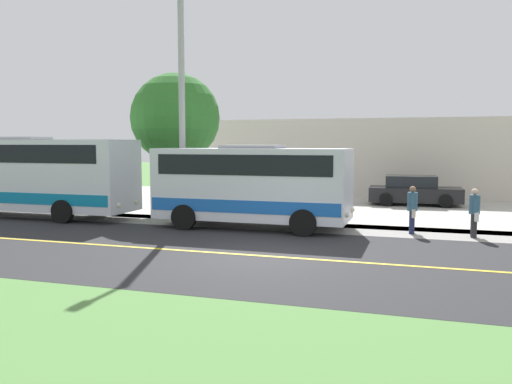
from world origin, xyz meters
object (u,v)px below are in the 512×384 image
object	(u,v)px
parked_car_near	(414,191)
commercial_building	(372,156)
pedestrian_waiting	(412,208)
tree_curbside	(175,118)
shuttle_bus_front	(253,182)
transit_bus_rear	(10,173)
pedestrian_with_bags	(474,212)
street_light_pole	(180,94)

from	to	relation	value
parked_car_near	commercial_building	distance (m)	8.50
pedestrian_waiting	tree_curbside	bearing A→B (deg)	-103.81
shuttle_bus_front	tree_curbside	world-z (taller)	tree_curbside
transit_bus_rear	tree_curbside	size ratio (longest dim) A/B	1.85
parked_car_near	tree_curbside	size ratio (longest dim) A/B	0.74
parked_car_near	commercial_building	bearing A→B (deg)	-160.76
parked_car_near	transit_bus_rear	bearing A→B (deg)	-60.72
transit_bus_rear	pedestrian_waiting	xyz separation A→B (m)	(-0.49, 16.23, -0.95)
pedestrian_waiting	commercial_building	bearing A→B (deg)	-170.22
pedestrian_with_bags	street_light_pole	bearing A→B (deg)	-90.64
pedestrian_waiting	transit_bus_rear	bearing A→B (deg)	-88.27
street_light_pole	commercial_building	bearing A→B (deg)	160.97
transit_bus_rear	commercial_building	bearing A→B (deg)	141.68
shuttle_bus_front	pedestrian_with_bags	world-z (taller)	shuttle_bus_front
parked_car_near	commercial_building	world-z (taller)	commercial_building
pedestrian_waiting	shuttle_bus_front	bearing A→B (deg)	-85.95
transit_bus_rear	parked_car_near	xyz separation A→B (m)	(-9.05, 16.15, -1.12)
shuttle_bus_front	pedestrian_with_bags	size ratio (longest dim) A/B	4.41
transit_bus_rear	pedestrian_waiting	world-z (taller)	transit_bus_rear
shuttle_bus_front	tree_curbside	xyz separation A→B (m)	(-2.85, -4.45, 2.48)
transit_bus_rear	pedestrian_with_bags	distance (m)	18.18
pedestrian_waiting	street_light_pole	bearing A→B (deg)	-89.64
shuttle_bus_front	pedestrian_with_bags	bearing A→B (deg)	91.69
shuttle_bus_front	transit_bus_rear	xyz separation A→B (m)	(0.10, -10.68, 0.17)
transit_bus_rear	pedestrian_waiting	distance (m)	16.26
parked_car_near	pedestrian_with_bags	bearing A→B (deg)	12.97
parked_car_near	shuttle_bus_front	bearing A→B (deg)	-31.41
pedestrian_with_bags	parked_car_near	world-z (taller)	pedestrian_with_bags
pedestrian_with_bags	pedestrian_waiting	size ratio (longest dim) A/B	0.99
pedestrian_with_bags	parked_car_near	distance (m)	8.96
pedestrian_with_bags	tree_curbside	distance (m)	12.64
pedestrian_waiting	street_light_pole	size ratio (longest dim) A/B	0.18
shuttle_bus_front	commercial_building	xyz separation A→B (m)	(-16.85, 2.71, 0.57)
street_light_pole	pedestrian_with_bags	bearing A→B (deg)	89.36
shuttle_bus_front	pedestrian_with_bags	xyz separation A→B (m)	(-0.22, 7.48, -0.79)
pedestrian_waiting	parked_car_near	world-z (taller)	pedestrian_waiting
pedestrian_with_bags	tree_curbside	xyz separation A→B (m)	(-2.63, -11.92, 3.27)
street_light_pole	transit_bus_rear	bearing A→B (deg)	-86.76
pedestrian_waiting	pedestrian_with_bags	bearing A→B (deg)	84.91
shuttle_bus_front	street_light_pole	distance (m)	4.44
pedestrian_with_bags	street_light_pole	world-z (taller)	street_light_pole
shuttle_bus_front	street_light_pole	world-z (taller)	street_light_pole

